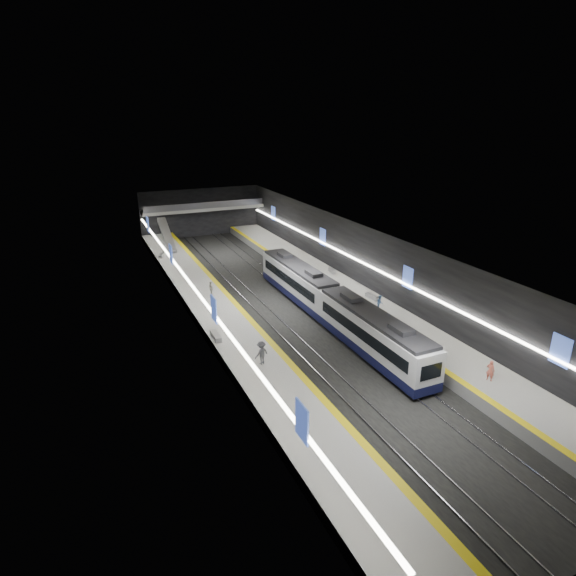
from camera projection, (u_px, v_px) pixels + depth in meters
name	position (u px, v px, depth m)	size (l,w,h in m)	color
ground	(284.00, 307.00, 52.38)	(70.00, 70.00, 0.00)	black
ceiling	(284.00, 235.00, 49.61)	(20.00, 70.00, 0.04)	beige
wall_left	(191.00, 285.00, 47.16)	(0.04, 70.00, 8.00)	black
wall_right	(364.00, 261.00, 54.82)	(0.04, 70.00, 8.00)	black
wall_back	(201.00, 212.00, 80.97)	(20.00, 0.04, 8.00)	black
platform_left	(217.00, 314.00, 49.33)	(5.00, 70.00, 1.00)	slate
tile_surface_left	(217.00, 309.00, 49.15)	(5.00, 70.00, 0.02)	#9D9D98
tactile_strip_left	(238.00, 306.00, 49.99)	(0.60, 70.00, 0.02)	yellow
platform_right	(344.00, 293.00, 55.08)	(5.00, 70.00, 1.00)	slate
tile_surface_right	(344.00, 288.00, 54.90)	(5.00, 70.00, 0.02)	#9D9D98
tactile_strip_right	(327.00, 291.00, 54.05)	(0.60, 70.00, 0.02)	yellow
rails	(284.00, 306.00, 52.35)	(6.52, 70.00, 0.12)	gray
train	(331.00, 303.00, 47.63)	(2.69, 30.04, 3.60)	#0E1135
ad_posters	(280.00, 265.00, 51.67)	(19.94, 53.50, 2.20)	#4767D5
cove_light_left	(193.00, 287.00, 47.31)	(0.25, 68.60, 0.12)	white
cove_light_right	(363.00, 263.00, 54.81)	(0.25, 68.60, 0.12)	white
mezzanine_bridge	(204.00, 208.00, 78.83)	(20.00, 3.00, 1.50)	gray
escalator	(167.00, 235.00, 70.76)	(1.20, 8.00, 0.60)	#99999E
bench_left_near	(216.00, 336.00, 42.72)	(0.56, 2.01, 0.49)	#99999E
bench_left_far	(161.00, 256.00, 66.68)	(0.46, 1.64, 0.40)	#99999E
bench_right_near	(372.00, 297.00, 51.89)	(0.52, 1.87, 0.46)	#99999E
bench_right_far	(332.00, 271.00, 60.30)	(0.47, 1.69, 0.41)	#99999E
passenger_right_a	(490.00, 371.00, 35.90)	(0.60, 0.40, 1.66)	#D3624E
passenger_right_b	(380.00, 303.00, 48.74)	(0.77, 0.60, 1.58)	#4D71A8
passenger_left_a	(211.00, 289.00, 52.43)	(0.99, 0.41, 1.69)	beige
passenger_left_b	(261.00, 353.00, 38.23)	(1.26, 0.72, 1.95)	#46484F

